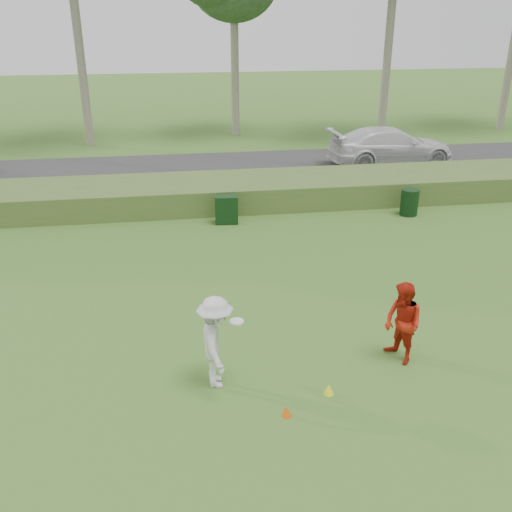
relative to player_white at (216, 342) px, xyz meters
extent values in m
plane|color=#366521|center=(1.24, -0.93, -0.93)|extent=(120.00, 120.00, 0.00)
cube|color=#436227|center=(1.24, 11.07, -0.48)|extent=(80.00, 3.00, 0.90)
cube|color=#2D2D2D|center=(1.24, 16.07, -0.90)|extent=(80.00, 6.00, 0.06)
cylinder|color=gray|center=(3.24, 23.57, 4.82)|extent=(0.44, 0.44, 11.50)
cylinder|color=gray|center=(11.24, 21.57, 6.07)|extent=(0.44, 0.44, 14.00)
imported|color=silver|center=(0.00, 0.00, 0.00)|extent=(0.70, 1.20, 1.86)
cylinder|color=white|center=(0.40, 0.00, 0.41)|extent=(0.27, 0.27, 0.03)
imported|color=#B01E0F|center=(3.80, 0.23, -0.06)|extent=(0.90, 1.01, 1.74)
cone|color=#E7590C|center=(1.13, -1.17, -0.83)|extent=(0.19, 0.19, 0.21)
cone|color=#FEFE1A|center=(2.06, -0.66, -0.82)|extent=(0.19, 0.19, 0.21)
cube|color=black|center=(1.15, 8.98, -0.45)|extent=(0.80, 0.55, 0.95)
cylinder|color=black|center=(7.59, 8.83, -0.47)|extent=(0.81, 0.81, 0.92)
imported|color=silver|center=(9.45, 15.55, -0.03)|extent=(5.84, 2.54, 1.67)
camera|label=1|loc=(-0.66, -9.19, 5.77)|focal=40.00mm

